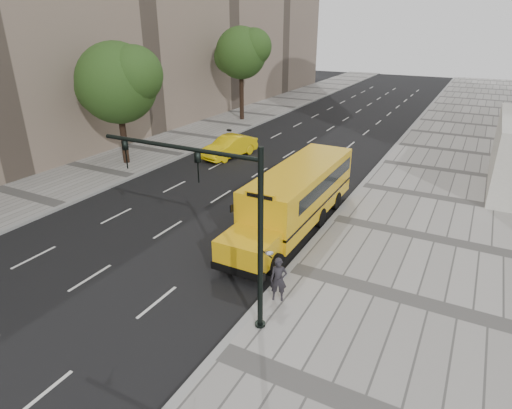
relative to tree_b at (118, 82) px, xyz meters
The scene contains 12 objects.
ground 12.10m from the tree_b, 11.43° to the right, with size 140.00×140.00×0.00m, color black.
sidewalk_museum 23.22m from the tree_b, ahead, with size 12.00×140.00×0.15m, color #989590.
sidewalk_far 6.16m from the tree_b, 106.03° to the right, with size 6.00×140.00×0.15m, color #989590.
curb_museum 17.50m from the tree_b, ahead, with size 0.30×140.00×0.15m, color gray.
curb_far 6.58m from the tree_b, 41.26° to the right, with size 0.30×140.00×0.15m, color gray.
tree_b is the anchor object (origin of this frame).
tree_c 17.06m from the tree_b, 90.03° to the left, with size 5.71×5.08×9.30m.
school_bus 15.83m from the tree_b, 13.15° to the right, with size 2.96×11.56×3.19m.
taxi_near 13.52m from the tree_b, ahead, with size 1.76×4.36×1.49m, color yellow.
taxi_far 9.12m from the tree_b, 42.45° to the left, with size 1.70×4.89×1.61m, color yellow.
pedestrian 20.22m from the tree_b, 30.61° to the right, with size 0.62×0.41×1.71m, color #242227.
traffic_signal 19.53m from the tree_b, 36.73° to the right, with size 6.18×0.36×6.40m.
Camera 1 is at (11.99, -19.95, 9.66)m, focal length 30.00 mm.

